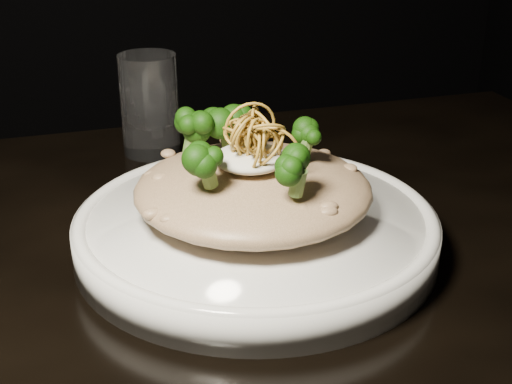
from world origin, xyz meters
TOP-DOWN VIEW (x-y plane):
  - table at (0.00, 0.00)m, footprint 1.10×0.80m
  - plate at (0.06, 0.04)m, footprint 0.32×0.32m
  - risotto at (0.06, 0.04)m, footprint 0.21×0.21m
  - broccoli at (0.06, 0.03)m, footprint 0.15×0.15m
  - cheese at (0.05, 0.04)m, footprint 0.06×0.06m
  - shallots at (0.06, 0.03)m, footprint 0.06×0.06m
  - drinking_glass at (0.01, 0.30)m, footprint 0.08×0.08m

SIDE VIEW (x-z plane):
  - table at x=0.00m, z-range 0.29..1.04m
  - plate at x=0.06m, z-range 0.75..0.78m
  - risotto at x=0.06m, z-range 0.78..0.83m
  - drinking_glass at x=0.01m, z-range 0.75..0.87m
  - cheese at x=0.05m, z-range 0.83..0.85m
  - broccoli at x=0.06m, z-range 0.83..0.88m
  - shallots at x=0.06m, z-range 0.85..0.88m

